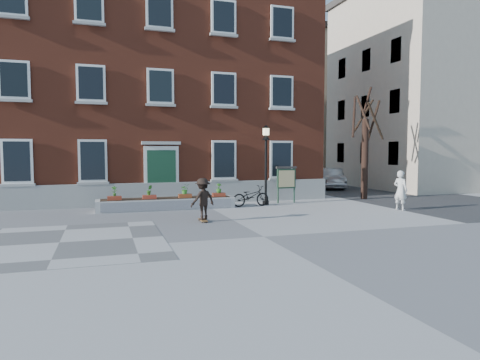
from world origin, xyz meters
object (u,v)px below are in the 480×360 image
object	(u,v)px
parked_car	(331,178)
notice_board	(286,178)
bicycle	(251,196)
bystander	(401,190)
lamp_post	(266,153)
skateboarder	(203,199)

from	to	relation	value
parked_car	notice_board	distance (m)	9.30
bicycle	notice_board	distance (m)	2.40
bicycle	notice_board	size ratio (longest dim) A/B	1.01
bystander	lamp_post	size ratio (longest dim) A/B	0.45
bicycle	skateboarder	bearing A→B (deg)	132.07
bystander	notice_board	world-z (taller)	notice_board
notice_board	bicycle	bearing A→B (deg)	-162.07
lamp_post	skateboarder	distance (m)	5.94
bicycle	lamp_post	xyz separation A→B (m)	(0.92, 0.39, 2.04)
parked_car	skateboarder	bearing A→B (deg)	-115.67
bicycle	notice_board	world-z (taller)	notice_board
parked_car	bystander	world-z (taller)	bystander
bystander	skateboarder	distance (m)	9.19
bystander	notice_board	size ratio (longest dim) A/B	0.95
lamp_post	bicycle	bearing A→B (deg)	-157.15
bicycle	skateboarder	distance (m)	4.79
bicycle	parked_car	distance (m)	11.33
parked_car	skateboarder	xyz separation A→B (m)	(-11.74, -10.99, 0.15)
bicycle	parked_car	xyz separation A→B (m)	(8.57, 7.41, 0.21)
bystander	lamp_post	world-z (taller)	lamp_post
skateboarder	notice_board	bearing A→B (deg)	38.79
notice_board	skateboarder	size ratio (longest dim) A/B	1.13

